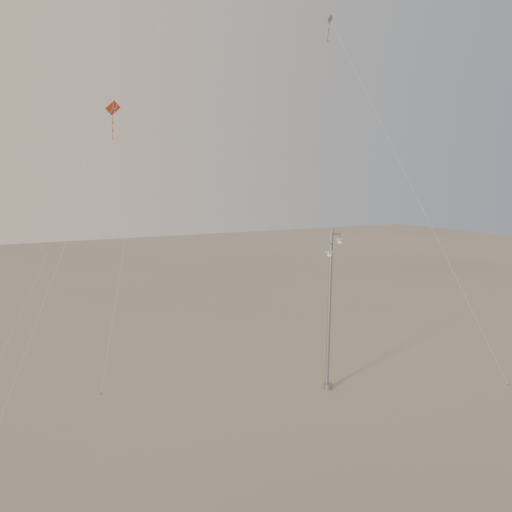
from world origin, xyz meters
name	(u,v)px	position (x,y,z in m)	size (l,w,h in m)	color
ground	(249,454)	(0.00, 0.00, 0.00)	(160.00, 160.00, 0.00)	#A29786
street_lamp	(330,306)	(6.91, 4.25, 4.49)	(1.46, 0.97, 8.41)	gray
kite_1	(150,18)	(-0.15, 10.88, 19.26)	(12.57, 11.38, 24.97)	#302C28
kite_3	(84,175)	(-4.57, 7.38, 11.15)	(10.02, 13.43, 14.88)	maroon
kite_4	(368,99)	(13.31, 9.58, 15.78)	(3.39, 12.97, 21.51)	#302C28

